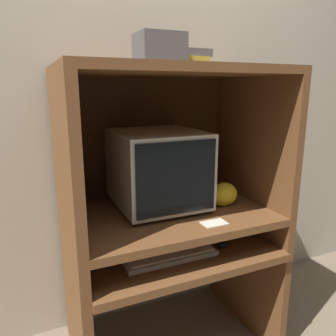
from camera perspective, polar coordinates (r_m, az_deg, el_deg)
name	(u,v)px	position (r m, az deg, el deg)	size (l,w,h in m)	color
wall_back	(141,97)	(1.87, -4.73, 12.27)	(6.00, 0.06, 2.60)	#B2A893
desk_base	(173,283)	(1.75, 0.88, -19.43)	(0.99, 0.68, 0.60)	brown
desk_monitor_shelf	(170,217)	(1.63, 0.30, -8.53)	(0.99, 0.66, 0.16)	brown
hutch_upper	(167,118)	(1.54, -0.23, 8.63)	(0.99, 0.66, 0.67)	brown
crt_monitor	(158,168)	(1.61, -1.79, -0.04)	(0.41, 0.45, 0.38)	beige
keyboard	(169,254)	(1.53, 0.21, -14.83)	(0.43, 0.16, 0.03)	beige
mouse	(223,244)	(1.63, 9.51, -12.96)	(0.07, 0.04, 0.03)	black
snack_bag	(224,194)	(1.68, 9.66, -4.54)	(0.15, 0.11, 0.12)	gold
book_stack	(187,59)	(1.63, 3.40, 18.45)	(0.20, 0.15, 0.09)	navy
paper_card	(214,223)	(1.47, 8.04, -9.48)	(0.11, 0.07, 0.00)	beige
storage_box	(159,50)	(1.49, -1.50, 19.89)	(0.20, 0.17, 0.14)	#4C4C51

